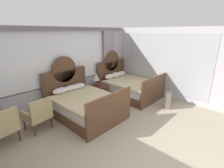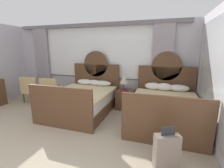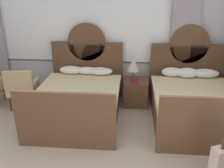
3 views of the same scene
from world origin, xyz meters
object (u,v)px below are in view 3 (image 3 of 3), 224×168
(table_lamp_on_nightstand, at_px, (133,65))
(suitcase_on_floor, at_px, (224,164))
(book_on_nightstand, at_px, (134,81))
(bed_near_mirror, at_px, (194,103))
(bed_near_window, at_px, (80,99))
(armchair_by_window_left, at_px, (22,87))
(nightstand_between_beds, at_px, (136,92))

(table_lamp_on_nightstand, bearing_deg, suitcase_on_floor, -61.50)
(book_on_nightstand, bearing_deg, bed_near_mirror, -23.56)
(bed_near_window, bearing_deg, table_lamp_on_nightstand, 31.12)
(table_lamp_on_nightstand, bearing_deg, bed_near_window, -148.88)
(book_on_nightstand, height_order, armchair_by_window_left, armchair_by_window_left)
(book_on_nightstand, bearing_deg, suitcase_on_floor, -60.66)
(nightstand_between_beds, bearing_deg, suitcase_on_floor, -62.53)
(nightstand_between_beds, bearing_deg, book_on_nightstand, -109.77)
(armchair_by_window_left, bearing_deg, nightstand_between_beds, 8.47)
(bed_near_window, distance_m, table_lamp_on_nightstand, 1.38)
(suitcase_on_floor, bearing_deg, bed_near_mirror, 91.37)
(armchair_by_window_left, bearing_deg, suitcase_on_floor, -27.69)
(bed_near_mirror, relative_size, armchair_by_window_left, 2.37)
(bed_near_window, xyz_separation_m, table_lamp_on_nightstand, (1.08, 0.65, 0.56))
(bed_near_mirror, relative_size, nightstand_between_beds, 3.66)
(bed_near_window, xyz_separation_m, nightstand_between_beds, (1.15, 0.63, -0.08))
(nightstand_between_beds, distance_m, table_lamp_on_nightstand, 0.65)
(book_on_nightstand, height_order, suitcase_on_floor, suitcase_on_floor)
(nightstand_between_beds, xyz_separation_m, book_on_nightstand, (-0.04, -0.11, 0.31))
(bed_near_window, xyz_separation_m, book_on_nightstand, (1.11, 0.52, 0.23))
(table_lamp_on_nightstand, xyz_separation_m, suitcase_on_floor, (1.26, -2.32, -0.65))
(nightstand_between_beds, relative_size, table_lamp_on_nightstand, 1.18)
(bed_near_window, xyz_separation_m, armchair_by_window_left, (-1.32, 0.26, 0.10))
(armchair_by_window_left, bearing_deg, table_lamp_on_nightstand, 9.34)
(bed_near_mirror, xyz_separation_m, suitcase_on_floor, (0.04, -1.67, -0.10))
(bed_near_window, bearing_deg, nightstand_between_beds, 28.57)
(nightstand_between_beds, bearing_deg, bed_near_mirror, -28.44)
(bed_near_mirror, distance_m, book_on_nightstand, 1.32)
(bed_near_mirror, bearing_deg, bed_near_window, -179.93)
(suitcase_on_floor, bearing_deg, nightstand_between_beds, 117.47)
(table_lamp_on_nightstand, xyz_separation_m, armchair_by_window_left, (-2.41, -0.40, -0.45))
(armchair_by_window_left, distance_m, suitcase_on_floor, 4.15)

